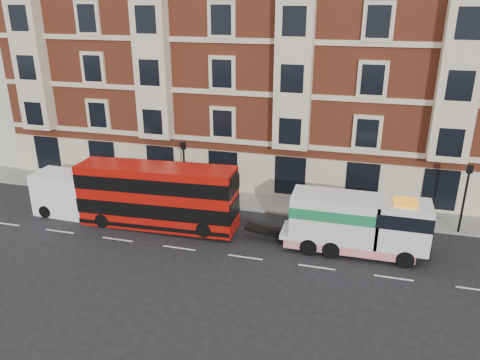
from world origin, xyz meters
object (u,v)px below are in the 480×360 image
Objects in this scene: box_van at (76,195)px; pedestrian at (121,175)px; tow_truck at (354,223)px; double_decker_bus at (157,195)px.

box_van is 3.62× the size of pedestrian.
tow_truck is at bearing 0.67° from box_van.
double_decker_bus is at bearing -180.00° from tow_truck.
double_decker_bus is 8.02m from pedestrian.
tow_truck is 5.26× the size of pedestrian.
tow_truck is (12.05, 0.00, -0.38)m from double_decker_bus.
box_van is at bearing 177.44° from double_decker_bus.
box_van is (-18.09, 0.27, -0.38)m from tow_truck.
double_decker_bus is 6.58× the size of pedestrian.
pedestrian is (-5.62, 5.58, -1.24)m from double_decker_bus.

